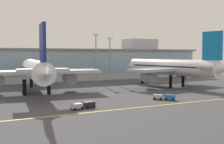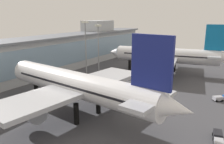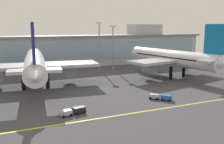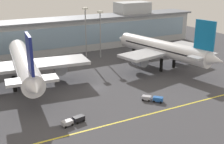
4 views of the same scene
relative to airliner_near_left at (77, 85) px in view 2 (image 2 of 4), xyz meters
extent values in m
plane|color=#424247|center=(18.65, -11.33, -7.07)|extent=(197.77, 197.77, 0.00)
cube|color=#ADB2B7|center=(18.65, 35.55, -0.33)|extent=(141.27, 12.00, 13.47)
cube|color=#84A3BC|center=(18.65, 29.50, 0.34)|extent=(135.61, 0.20, 8.62)
cube|color=slate|center=(18.65, 35.55, 6.80)|extent=(144.27, 14.00, 0.80)
cube|color=#ADB2B7|center=(61.03, 37.55, 9.40)|extent=(16.00, 10.00, 6.00)
cylinder|color=black|center=(-3.77, -2.68, -4.76)|extent=(1.10, 1.10, 4.61)
cylinder|color=black|center=(3.11, -3.43, -4.76)|extent=(1.10, 1.10, 4.61)
cylinder|color=black|center=(1.76, 16.23, -4.76)|extent=(1.10, 1.10, 4.61)
cylinder|color=white|center=(0.03, 0.30, 0.14)|extent=(10.29, 42.56, 5.76)
cone|color=white|center=(2.50, 22.99, 0.14)|extent=(6.01, 5.75, 5.48)
cone|color=white|center=(-2.46, -22.68, 0.57)|extent=(5.56, 6.83, 4.90)
cube|color=#84A3BC|center=(2.13, 19.59, 1.15)|extent=(4.73, 4.48, 1.73)
cube|color=black|center=(0.03, 0.30, 0.57)|extent=(9.62, 35.86, 0.46)
cube|color=#B7BAC1|center=(0.03, 0.30, -0.58)|extent=(39.48, 14.24, 0.92)
cylinder|color=#999EA8|center=(-10.55, 2.98, -2.86)|extent=(4.60, 5.89, 4.04)
cylinder|color=#999EA8|center=(10.94, 0.64, -2.86)|extent=(4.60, 5.89, 4.04)
cube|color=navy|center=(-1.97, -18.15, 7.63)|extent=(1.51, 7.62, 9.22)
cube|color=#B7BAC1|center=(-1.97, -18.15, 1.00)|extent=(12.78, 5.95, 0.74)
cylinder|color=black|center=(44.93, -7.87, -4.79)|extent=(1.10, 1.10, 4.56)
cylinder|color=black|center=(51.64, -6.53, -4.79)|extent=(1.10, 1.10, 4.56)
cylinder|color=black|center=(44.84, 10.12, -4.79)|extent=(1.10, 1.10, 4.56)
cylinder|color=silver|center=(47.68, -4.19, 0.06)|extent=(13.07, 38.76, 5.70)
cone|color=silver|center=(43.61, 16.32, 0.06)|extent=(6.31, 6.09, 5.42)
cube|color=#84A3BC|center=(44.25, 13.13, 1.06)|extent=(4.97, 4.75, 1.71)
cube|color=black|center=(47.68, -4.19, 0.49)|extent=(11.93, 32.75, 0.46)
cube|color=#B7BAC1|center=(47.68, -4.19, -0.65)|extent=(35.47, 15.72, 0.91)
cylinder|color=#999EA8|center=(37.99, -4.70, -2.91)|extent=(4.89, 5.67, 3.99)
cylinder|color=#999EA8|center=(56.84, -0.96, -2.91)|extent=(4.89, 5.67, 3.99)
cube|color=#0F6BA8|center=(50.97, -20.75, 7.47)|extent=(2.02, 6.91, 9.13)
cube|color=#B7BAC1|center=(50.97, -20.75, 0.92)|extent=(11.60, 6.28, 0.73)
cylinder|color=black|center=(28.28, -27.25, -6.77)|extent=(0.56, 0.58, 0.60)
cylinder|color=black|center=(27.36, -26.26, -6.77)|extent=(0.54, 0.56, 0.60)
cylinder|color=black|center=(26.27, -27.28, -6.77)|extent=(0.54, 0.56, 0.60)
cylinder|color=black|center=(26.22, -25.03, -6.77)|extent=(0.54, 0.56, 0.60)
cylinder|color=black|center=(25.12, -26.05, -6.77)|extent=(0.54, 0.56, 0.60)
cube|color=#A8A8B2|center=(26.24, -26.16, -6.27)|extent=(2.73, 2.78, 1.00)
cube|color=#2D2D33|center=(27.26, -27.26, -6.62)|extent=(0.48, 0.51, 0.08)
cylinder|color=black|center=(6.30, -27.88, -6.77)|extent=(0.63, 0.31, 0.60)
cylinder|color=black|center=(6.59, -29.35, -6.77)|extent=(0.63, 0.31, 0.60)
cylinder|color=black|center=(4.52, -28.23, -6.77)|extent=(0.63, 0.31, 0.60)
cylinder|color=black|center=(4.80, -29.70, -6.77)|extent=(0.63, 0.31, 0.60)
cube|color=black|center=(5.55, -28.79, -6.22)|extent=(2.84, 1.97, 1.10)
cylinder|color=black|center=(3.19, -28.48, -6.77)|extent=(0.62, 0.29, 0.60)
cylinder|color=black|center=(3.48, -29.96, -6.77)|extent=(0.62, 0.29, 0.60)
cube|color=#A8A8B2|center=(2.51, -29.38, -6.27)|extent=(2.64, 1.93, 1.00)
cube|color=#2D2D33|center=(3.98, -29.09, -6.62)|extent=(0.61, 0.21, 0.08)
cylinder|color=gray|center=(34.20, 18.30, 1.97)|extent=(0.44, 0.44, 18.09)
cube|color=silver|center=(34.20, 18.30, 11.37)|extent=(1.80, 1.80, 0.70)
cylinder|color=gray|center=(28.73, 20.18, 2.68)|extent=(0.44, 0.44, 19.50)
cube|color=silver|center=(28.73, 20.18, 12.78)|extent=(1.80, 1.80, 0.70)
camera|label=1|loc=(-17.82, -86.45, 4.91)|focal=45.36mm
camera|label=2|loc=(-36.87, -32.05, 15.35)|focal=36.26mm
camera|label=3|loc=(-8.30, -78.19, 11.30)|focal=39.85mm
camera|label=4|loc=(-16.47, -86.15, 25.52)|focal=47.27mm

